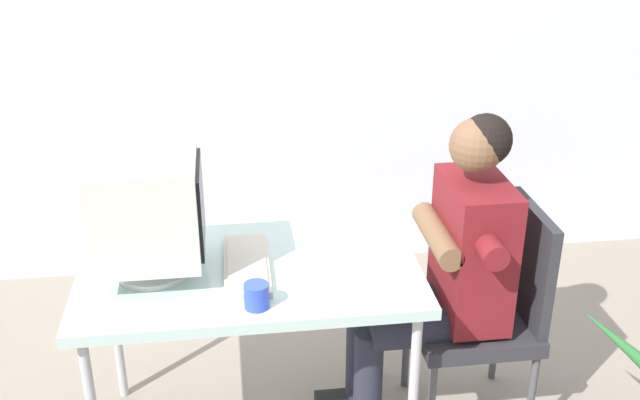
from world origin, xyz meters
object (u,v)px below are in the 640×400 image
object	(u,v)px
desk	(250,281)
desk_mug	(256,295)
crt_monitor	(148,209)
person_seated	(445,266)
office_chair	(490,305)
keyboard	(247,264)

from	to	relation	value
desk	desk_mug	xyz separation A→B (m)	(0.01, -0.26, 0.10)
crt_monitor	person_seated	world-z (taller)	person_seated
crt_monitor	office_chair	bearing A→B (deg)	-0.03
crt_monitor	person_seated	bearing A→B (deg)	-0.04
keyboard	desk_mug	bearing A→B (deg)	-85.20
keyboard	person_seated	size ratio (longest dim) A/B	0.34
desk	person_seated	xyz separation A→B (m)	(0.72, 0.01, 0.00)
desk	person_seated	bearing A→B (deg)	0.51
office_chair	person_seated	xyz separation A→B (m)	(-0.19, -0.00, 0.19)
desk	crt_monitor	size ratio (longest dim) A/B	2.79
keyboard	desk_mug	distance (m)	0.26
desk	keyboard	world-z (taller)	keyboard
keyboard	office_chair	world-z (taller)	office_chair
desk	office_chair	bearing A→B (deg)	0.40
office_chair	person_seated	world-z (taller)	person_seated
desk	keyboard	bearing A→B (deg)	170.20
desk	desk_mug	world-z (taller)	desk_mug
person_seated	keyboard	bearing A→B (deg)	-179.63
desk	crt_monitor	world-z (taller)	crt_monitor
person_seated	desk	bearing A→B (deg)	-179.49
keyboard	office_chair	distance (m)	0.96
person_seated	office_chair	bearing A→B (deg)	0.00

